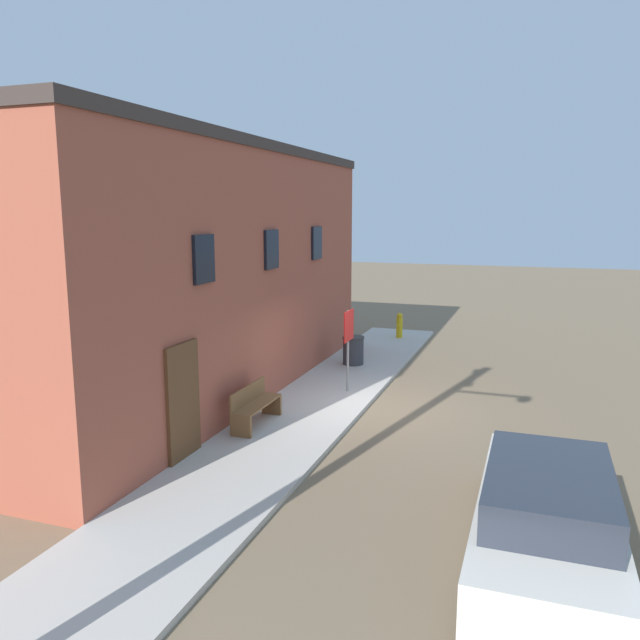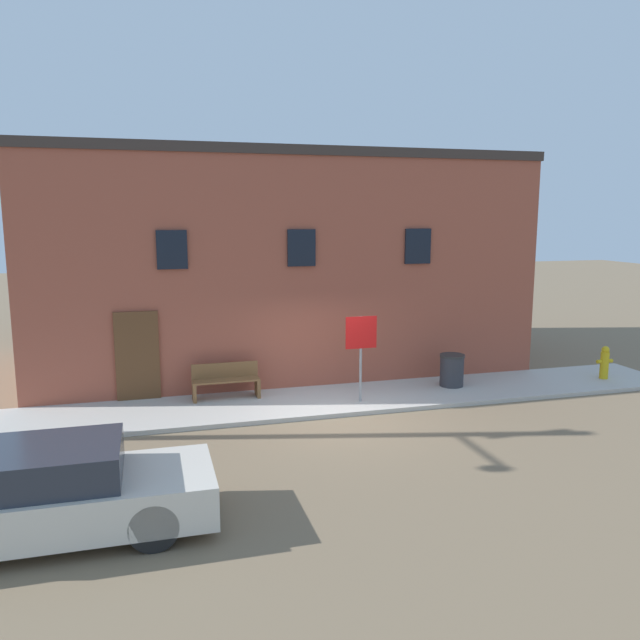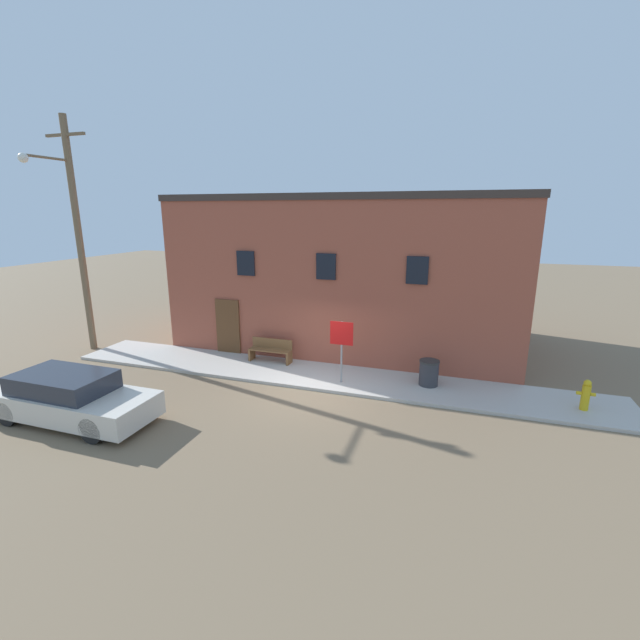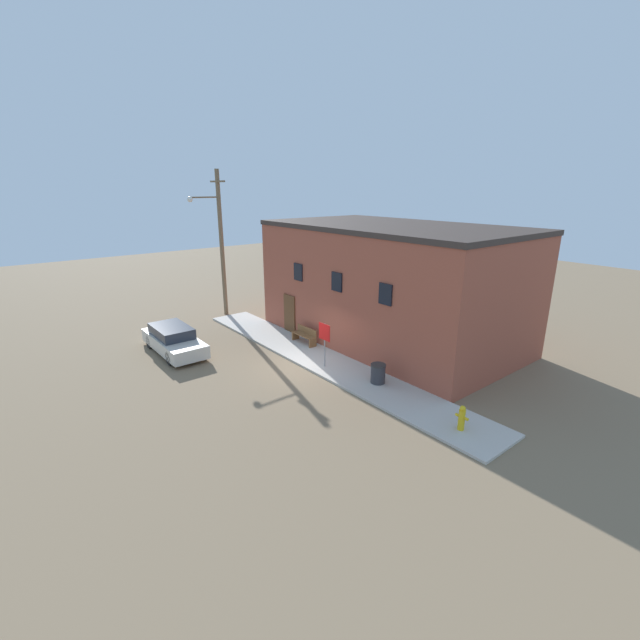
{
  "view_description": "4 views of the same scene",
  "coord_description": "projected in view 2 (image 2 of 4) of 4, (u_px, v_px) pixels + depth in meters",
  "views": [
    {
      "loc": [
        -13.44,
        -3.55,
        4.49
      ],
      "look_at": [
        -0.07,
        1.17,
        2.0
      ],
      "focal_mm": 35.0,
      "sensor_mm": 36.0,
      "label": 1
    },
    {
      "loc": [
        -3.88,
        -12.56,
        4.4
      ],
      "look_at": [
        -0.07,
        1.17,
        2.0
      ],
      "focal_mm": 35.0,
      "sensor_mm": 36.0,
      "label": 2
    },
    {
      "loc": [
        4.21,
        -11.71,
        5.43
      ],
      "look_at": [
        -0.07,
        1.17,
        2.0
      ],
      "focal_mm": 24.0,
      "sensor_mm": 36.0,
      "label": 3
    },
    {
      "loc": [
        14.61,
        -10.55,
        7.86
      ],
      "look_at": [
        -0.07,
        1.17,
        2.0
      ],
      "focal_mm": 24.0,
      "sensor_mm": 36.0,
      "label": 4
    }
  ],
  "objects": [
    {
      "name": "ground_plane",
      "position": [
        337.0,
        418.0,
        13.69
      ],
      "size": [
        80.0,
        80.0,
        0.0
      ],
      "primitive_type": "plane",
      "color": "#7A664C"
    },
    {
      "name": "sidewalk",
      "position": [
        323.0,
        401.0,
        14.79
      ],
      "size": [
        18.52,
        2.33,
        0.1
      ],
      "color": "#BCB7AD",
      "rests_on": "ground"
    },
    {
      "name": "brick_building",
      "position": [
        272.0,
        261.0,
        18.8
      ],
      "size": [
        13.32,
        7.41,
        6.07
      ],
      "color": "#9E4C38",
      "rests_on": "ground"
    },
    {
      "name": "fire_hydrant",
      "position": [
        605.0,
        362.0,
        16.55
      ],
      "size": [
        0.47,
        0.22,
        0.88
      ],
      "color": "gold",
      "rests_on": "sidewalk"
    },
    {
      "name": "stop_sign",
      "position": [
        361.0,
        342.0,
        14.34
      ],
      "size": [
        0.75,
        0.06,
        2.01
      ],
      "color": "gray",
      "rests_on": "sidewalk"
    },
    {
      "name": "bench",
      "position": [
        226.0,
        381.0,
        14.78
      ],
      "size": [
        1.58,
        0.44,
        0.83
      ],
      "color": "brown",
      "rests_on": "sidewalk"
    },
    {
      "name": "trash_bin",
      "position": [
        452.0,
        370.0,
        15.85
      ],
      "size": [
        0.63,
        0.63,
        0.81
      ],
      "color": "#333338",
      "rests_on": "sidewalk"
    },
    {
      "name": "parked_car",
      "position": [
        41.0,
        494.0,
        8.51
      ],
      "size": [
        4.55,
        1.72,
        1.31
      ],
      "color": "black",
      "rests_on": "ground"
    }
  ]
}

